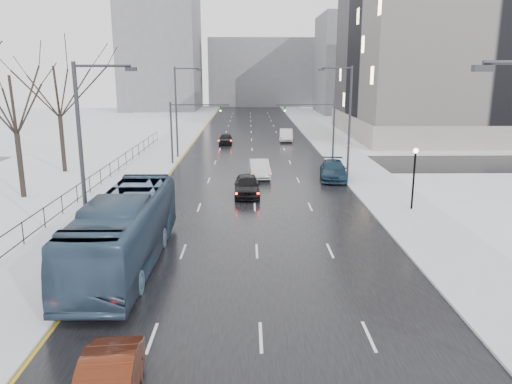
{
  "coord_description": "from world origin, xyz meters",
  "views": [
    {
      "loc": [
        -0.42,
        -3.56,
        9.59
      ],
      "look_at": [
        0.01,
        25.5,
        2.5
      ],
      "focal_mm": 35.0,
      "sensor_mm": 36.0,
      "label": 1
    }
  ],
  "objects_px": {
    "tree_park_d": "(24,198)",
    "streetlight_l_near": "(86,156)",
    "streetlight_l_far": "(178,108)",
    "streetlight_r_mid": "(347,117)",
    "sedan_center_near": "(247,185)",
    "tree_park_e": "(65,172)",
    "bus": "(125,231)",
    "mast_signal_right": "(323,125)",
    "mast_signal_left": "(182,125)",
    "lamppost_r_mid": "(414,170)",
    "sedan_center_far": "(226,139)",
    "no_uturn_sign": "(348,148)",
    "sedan_right_distant": "(286,135)",
    "sedan_right_far": "(333,170)",
    "sedan_right_near": "(259,168)"
  },
  "relations": [
    {
      "from": "streetlight_l_far",
      "to": "streetlight_r_mid",
      "type": "bearing_deg",
      "value": -36.3
    },
    {
      "from": "tree_park_e",
      "to": "bus",
      "type": "xyz_separation_m",
      "value": [
        11.62,
        -23.88,
        1.86
      ]
    },
    {
      "from": "mast_signal_left",
      "to": "sedan_center_near",
      "type": "xyz_separation_m",
      "value": [
        6.75,
        -13.64,
        -3.24
      ]
    },
    {
      "from": "streetlight_r_mid",
      "to": "sedan_center_near",
      "type": "height_order",
      "value": "streetlight_r_mid"
    },
    {
      "from": "streetlight_l_near",
      "to": "sedan_center_far",
      "type": "height_order",
      "value": "streetlight_l_near"
    },
    {
      "from": "streetlight_r_mid",
      "to": "no_uturn_sign",
      "type": "bearing_deg",
      "value": 75.52
    },
    {
      "from": "tree_park_e",
      "to": "streetlight_l_near",
      "type": "distance_m",
      "value": 26.61
    },
    {
      "from": "mast_signal_right",
      "to": "bus",
      "type": "height_order",
      "value": "mast_signal_right"
    },
    {
      "from": "streetlight_r_mid",
      "to": "bus",
      "type": "distance_m",
      "value": 25.04
    },
    {
      "from": "streetlight_r_mid",
      "to": "lamppost_r_mid",
      "type": "xyz_separation_m",
      "value": [
        2.83,
        -10.0,
        -2.67
      ]
    },
    {
      "from": "mast_signal_right",
      "to": "mast_signal_left",
      "type": "distance_m",
      "value": 14.65
    },
    {
      "from": "streetlight_r_mid",
      "to": "no_uturn_sign",
      "type": "distance_m",
      "value": 5.3
    },
    {
      "from": "tree_park_d",
      "to": "sedan_center_near",
      "type": "relative_size",
      "value": 2.57
    },
    {
      "from": "streetlight_l_near",
      "to": "bus",
      "type": "distance_m",
      "value": 4.08
    },
    {
      "from": "lamppost_r_mid",
      "to": "streetlight_l_near",
      "type": "bearing_deg",
      "value": -152.45
    },
    {
      "from": "tree_park_e",
      "to": "bus",
      "type": "relative_size",
      "value": 1.03
    },
    {
      "from": "sedan_right_far",
      "to": "sedan_center_far",
      "type": "distance_m",
      "value": 24.62
    },
    {
      "from": "streetlight_l_far",
      "to": "tree_park_d",
      "type": "bearing_deg",
      "value": -118.15
    },
    {
      "from": "streetlight_l_far",
      "to": "sedan_right_near",
      "type": "xyz_separation_m",
      "value": [
        8.71,
        -10.68,
        -4.76
      ]
    },
    {
      "from": "tree_park_e",
      "to": "mast_signal_left",
      "type": "height_order",
      "value": "tree_park_e"
    },
    {
      "from": "mast_signal_left",
      "to": "sedan_right_far",
      "type": "height_order",
      "value": "mast_signal_left"
    },
    {
      "from": "sedan_center_near",
      "to": "sedan_center_far",
      "type": "height_order",
      "value": "sedan_center_near"
    },
    {
      "from": "streetlight_r_mid",
      "to": "sedan_right_far",
      "type": "relative_size",
      "value": 1.76
    },
    {
      "from": "streetlight_r_mid",
      "to": "sedan_center_near",
      "type": "distance_m",
      "value": 11.44
    },
    {
      "from": "sedan_right_near",
      "to": "sedan_center_far",
      "type": "xyz_separation_m",
      "value": [
        -4.05,
        21.23,
        -0.1
      ]
    },
    {
      "from": "sedan_center_near",
      "to": "sedan_right_near",
      "type": "distance_m",
      "value": 7.05
    },
    {
      "from": "tree_park_e",
      "to": "bus",
      "type": "height_order",
      "value": "tree_park_e"
    },
    {
      "from": "tree_park_e",
      "to": "sedan_center_near",
      "type": "distance_m",
      "value": 20.11
    },
    {
      "from": "sedan_center_far",
      "to": "sedan_right_near",
      "type": "bearing_deg",
      "value": -79.3
    },
    {
      "from": "sedan_right_near",
      "to": "sedan_center_far",
      "type": "height_order",
      "value": "sedan_right_near"
    },
    {
      "from": "no_uturn_sign",
      "to": "sedan_center_near",
      "type": "height_order",
      "value": "no_uturn_sign"
    },
    {
      "from": "tree_park_e",
      "to": "sedan_center_far",
      "type": "distance_m",
      "value": 23.68
    },
    {
      "from": "tree_park_e",
      "to": "sedan_center_far",
      "type": "relative_size",
      "value": 3.2
    },
    {
      "from": "tree_park_e",
      "to": "sedan_center_far",
      "type": "height_order",
      "value": "tree_park_e"
    },
    {
      "from": "no_uturn_sign",
      "to": "tree_park_d",
      "type": "bearing_deg",
      "value": -159.68
    },
    {
      "from": "streetlight_l_near",
      "to": "mast_signal_right",
      "type": "distance_m",
      "value": 32.03
    },
    {
      "from": "tree_park_e",
      "to": "sedan_right_distant",
      "type": "distance_m",
      "value": 31.53
    },
    {
      "from": "lamppost_r_mid",
      "to": "bus",
      "type": "height_order",
      "value": "lamppost_r_mid"
    },
    {
      "from": "streetlight_r_mid",
      "to": "sedan_center_far",
      "type": "distance_m",
      "value": 25.85
    },
    {
      "from": "streetlight_l_near",
      "to": "sedan_center_far",
      "type": "bearing_deg",
      "value": 83.74
    },
    {
      "from": "tree_park_d",
      "to": "lamppost_r_mid",
      "type": "xyz_separation_m",
      "value": [
        28.8,
        -4.0,
        2.94
      ]
    },
    {
      "from": "mast_signal_right",
      "to": "sedan_right_far",
      "type": "bearing_deg",
      "value": -90.95
    },
    {
      "from": "sedan_center_far",
      "to": "streetlight_r_mid",
      "type": "bearing_deg",
      "value": -62.73
    },
    {
      "from": "streetlight_r_mid",
      "to": "mast_signal_right",
      "type": "height_order",
      "value": "streetlight_r_mid"
    },
    {
      "from": "tree_park_d",
      "to": "streetlight_l_near",
      "type": "bearing_deg",
      "value": -55.47
    },
    {
      "from": "no_uturn_sign",
      "to": "bus",
      "type": "xyz_separation_m",
      "value": [
        -15.78,
        -23.88,
        -0.44
      ]
    },
    {
      "from": "streetlight_r_mid",
      "to": "sedan_right_distant",
      "type": "relative_size",
      "value": 1.99
    },
    {
      "from": "tree_park_d",
      "to": "sedan_right_near",
      "type": "relative_size",
      "value": 2.52
    },
    {
      "from": "sedan_center_far",
      "to": "sedan_center_near",
      "type": "bearing_deg",
      "value": -84.17
    },
    {
      "from": "tree_park_e",
      "to": "sedan_center_near",
      "type": "bearing_deg",
      "value": -28.68
    }
  ]
}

